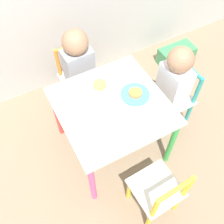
% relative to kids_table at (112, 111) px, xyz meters
% --- Properties ---
extents(ground_plane, '(6.00, 6.00, 0.00)m').
position_rel_kids_table_xyz_m(ground_plane, '(0.00, 0.00, -0.43)').
color(ground_plane, '#8C755B').
extents(kids_table, '(0.63, 0.63, 0.49)m').
position_rel_kids_table_xyz_m(kids_table, '(0.00, 0.00, 0.00)').
color(kids_table, silver).
rests_on(kids_table, ground_plane).
extents(chair_orange, '(0.27, 0.27, 0.51)m').
position_rel_kids_table_xyz_m(chair_orange, '(-0.02, 0.51, -0.18)').
color(chair_orange, silver).
rests_on(chair_orange, ground_plane).
extents(chair_teal, '(0.26, 0.26, 0.51)m').
position_rel_kids_table_xyz_m(chair_teal, '(0.51, 0.01, -0.18)').
color(chair_teal, silver).
rests_on(chair_teal, ground_plane).
extents(chair_yellow, '(0.27, 0.27, 0.51)m').
position_rel_kids_table_xyz_m(chair_yellow, '(0.02, -0.51, -0.18)').
color(chair_yellow, silver).
rests_on(chair_yellow, ground_plane).
extents(child_back, '(0.20, 0.22, 0.71)m').
position_rel_kids_table_xyz_m(child_back, '(-0.02, 0.45, 0.01)').
color(child_back, '#4C608E').
rests_on(child_back, ground_plane).
extents(child_right, '(0.22, 0.20, 0.72)m').
position_rel_kids_table_xyz_m(child_right, '(0.45, 0.01, 0.01)').
color(child_right, '#7A6B5B').
rests_on(child_right, ground_plane).
extents(plate_back, '(0.19, 0.19, 0.03)m').
position_rel_kids_table_xyz_m(plate_back, '(0.00, 0.16, 0.08)').
color(plate_back, white).
rests_on(plate_back, kids_table).
extents(plate_right, '(0.18, 0.18, 0.03)m').
position_rel_kids_table_xyz_m(plate_right, '(0.16, 0.00, 0.08)').
color(plate_right, '#4C9EE0').
rests_on(plate_right, kids_table).
extents(storage_bin, '(0.32, 0.17, 0.15)m').
position_rel_kids_table_xyz_m(storage_bin, '(0.94, 0.50, -0.35)').
color(storage_bin, '#3D8E56').
rests_on(storage_bin, ground_plane).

